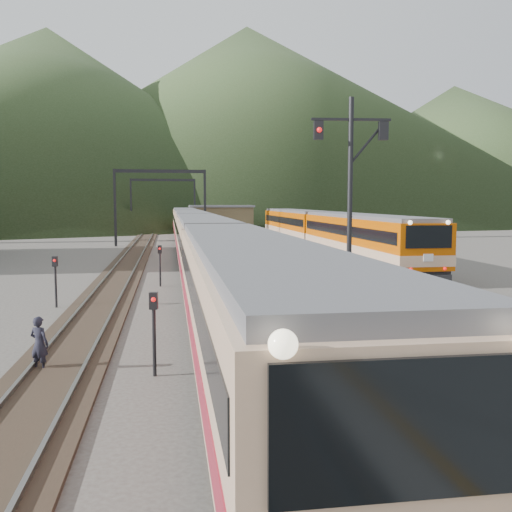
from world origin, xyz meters
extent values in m
cube|color=black|center=(0.00, 40.00, 0.06)|extent=(2.60, 200.00, 0.12)
cube|color=slate|center=(-0.72, 40.00, 0.16)|extent=(0.10, 200.00, 0.14)
cube|color=slate|center=(0.72, 40.00, 0.16)|extent=(0.10, 200.00, 0.14)
cube|color=black|center=(-5.00, 40.00, 0.06)|extent=(2.60, 200.00, 0.12)
cube|color=slate|center=(-5.72, 40.00, 0.16)|extent=(0.10, 200.00, 0.14)
cube|color=slate|center=(-4.28, 40.00, 0.16)|extent=(0.10, 200.00, 0.14)
cube|color=black|center=(11.50, 40.00, 0.06)|extent=(2.60, 200.00, 0.12)
cube|color=slate|center=(10.78, 40.00, 0.16)|extent=(0.10, 200.00, 0.14)
cube|color=slate|center=(12.22, 40.00, 0.16)|extent=(0.10, 200.00, 0.14)
cube|color=gray|center=(5.60, 38.00, 0.50)|extent=(8.00, 100.00, 1.00)
cube|color=black|center=(-7.50, 55.00, 4.00)|extent=(0.25, 0.25, 8.00)
cube|color=black|center=(1.80, 55.00, 4.00)|extent=(0.25, 0.25, 8.00)
cube|color=black|center=(-2.85, 55.00, 7.80)|extent=(9.30, 0.22, 0.35)
cube|color=black|center=(-7.50, 80.00, 4.00)|extent=(0.25, 0.25, 8.00)
cube|color=black|center=(1.80, 80.00, 4.00)|extent=(0.25, 0.25, 8.00)
cube|color=black|center=(-2.85, 80.00, 7.80)|extent=(9.30, 0.22, 0.35)
cube|color=brown|center=(5.60, 78.00, 2.40)|extent=(9.00, 4.00, 2.80)
cube|color=slate|center=(5.60, 78.00, 3.95)|extent=(9.40, 4.40, 0.30)
cone|color=#2F421E|center=(-40.00, 190.00, 30.00)|extent=(180.00, 180.00, 60.00)
cone|color=#2F421E|center=(30.00, 230.00, 37.50)|extent=(220.00, 220.00, 75.00)
cone|color=#2F421E|center=(110.00, 210.00, 25.00)|extent=(160.00, 160.00, 50.00)
cube|color=tan|center=(0.00, 8.17, 1.97)|extent=(2.85, 19.19, 3.48)
cube|color=tan|center=(0.00, 27.86, 1.97)|extent=(2.85, 19.19, 3.48)
cube|color=tan|center=(0.00, 47.55, 1.97)|extent=(2.85, 19.19, 3.48)
cube|color=tan|center=(0.00, 67.23, 1.97)|extent=(2.85, 19.19, 3.48)
cube|color=#BD4D00|center=(11.50, 32.83, 2.13)|extent=(3.11, 20.88, 3.79)
cube|color=#BD4D00|center=(11.50, 54.21, 2.13)|extent=(3.11, 20.88, 3.79)
cylinder|color=black|center=(3.03, 9.56, 4.25)|extent=(0.14, 0.14, 6.51)
cube|color=black|center=(3.03, 9.56, 6.91)|extent=(2.20, 0.25, 0.07)
cube|color=black|center=(2.13, 9.63, 6.61)|extent=(0.26, 0.20, 0.50)
cube|color=black|center=(3.93, 9.49, 6.61)|extent=(0.26, 0.20, 0.50)
cylinder|color=black|center=(-2.37, 9.49, 1.00)|extent=(0.10, 0.10, 2.00)
cube|color=black|center=(-2.37, 9.49, 2.05)|extent=(0.24, 0.20, 0.45)
cylinder|color=black|center=(-2.48, 25.87, 1.00)|extent=(0.10, 0.10, 2.00)
cube|color=black|center=(-2.48, 25.87, 2.05)|extent=(0.22, 0.16, 0.45)
cylinder|color=black|center=(-6.93, 20.23, 1.00)|extent=(0.10, 0.10, 2.00)
cube|color=black|center=(-6.93, 20.23, 2.05)|extent=(0.24, 0.19, 0.45)
imported|color=black|center=(-5.51, 10.40, 0.77)|extent=(0.67, 0.59, 1.54)
camera|label=1|loc=(-1.91, -5.70, 4.69)|focal=40.00mm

